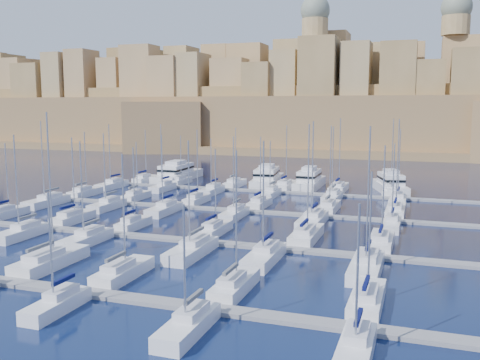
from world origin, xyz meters
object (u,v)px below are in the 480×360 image
at_px(sailboat_2, 50,261).
at_px(motor_yacht_d, 390,184).
at_px(motor_yacht_b, 267,178).
at_px(motor_yacht_a, 177,173).
at_px(motor_yacht_c, 309,180).
at_px(sailboat_4, 235,285).

xyz_separation_m(sailboat_2, motor_yacht_d, (33.49, 68.70, 0.94)).
bearing_deg(sailboat_2, motor_yacht_d, 64.01).
bearing_deg(motor_yacht_b, motor_yacht_d, -2.36).
relative_size(sailboat_2, motor_yacht_a, 0.91).
distance_m(sailboat_2, motor_yacht_c, 70.66).
relative_size(motor_yacht_a, motor_yacht_c, 1.25).
xyz_separation_m(motor_yacht_a, motor_yacht_d, (51.36, -1.98, -0.00)).
height_order(motor_yacht_a, motor_yacht_b, same).
bearing_deg(sailboat_4, sailboat_2, 177.56).
xyz_separation_m(sailboat_4, motor_yacht_c, (-6.90, 69.81, 0.98)).
height_order(motor_yacht_a, motor_yacht_d, same).
bearing_deg(sailboat_4, motor_yacht_d, 81.29).
height_order(sailboat_2, motor_yacht_d, sailboat_2).
bearing_deg(motor_yacht_c, sailboat_4, -84.36).
xyz_separation_m(motor_yacht_c, motor_yacht_d, (17.57, -0.14, 0.00)).
bearing_deg(motor_yacht_d, motor_yacht_c, 179.54).
relative_size(sailboat_2, motor_yacht_c, 1.14).
bearing_deg(motor_yacht_c, sailboat_2, -103.03).
relative_size(motor_yacht_a, motor_yacht_b, 1.07).
bearing_deg(motor_yacht_a, motor_yacht_d, -2.21).
relative_size(motor_yacht_c, motor_yacht_d, 0.98).
distance_m(motor_yacht_a, motor_yacht_d, 51.40).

